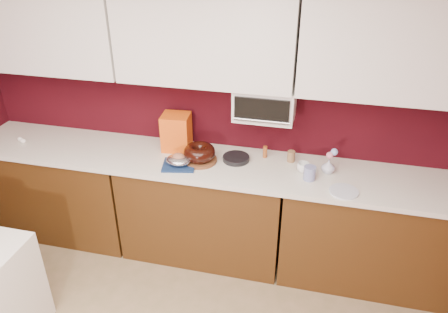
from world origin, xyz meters
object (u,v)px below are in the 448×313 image
at_px(toaster_oven, 265,102).
at_px(foil_ham_nest, 179,160).
at_px(flower_vase, 328,166).
at_px(bundt_cake, 200,152).
at_px(pandoro_box, 176,132).
at_px(blue_jar, 310,173).
at_px(coffee_mug, 303,167).

distance_m(toaster_oven, foil_ham_nest, 0.79).
bearing_deg(toaster_oven, flower_vase, -12.38).
height_order(bundt_cake, pandoro_box, pandoro_box).
height_order(bundt_cake, blue_jar, bundt_cake).
bearing_deg(blue_jar, pandoro_box, 167.98).
distance_m(pandoro_box, coffee_mug, 1.06).
distance_m(coffee_mug, blue_jar, 0.11).
bearing_deg(foil_ham_nest, pandoro_box, 111.32).
relative_size(toaster_oven, flower_vase, 3.75).
bearing_deg(foil_ham_nest, flower_vase, 8.72).
bearing_deg(pandoro_box, toaster_oven, -4.46).
height_order(coffee_mug, flower_vase, flower_vase).
bearing_deg(bundt_cake, flower_vase, 3.63).
distance_m(toaster_oven, coffee_mug, 0.56).
bearing_deg(bundt_cake, toaster_oven, 20.50).
distance_m(toaster_oven, pandoro_box, 0.79).
xyz_separation_m(toaster_oven, pandoro_box, (-0.72, -0.01, -0.32)).
bearing_deg(toaster_oven, blue_jar, -32.22).
height_order(foil_ham_nest, blue_jar, blue_jar).
bearing_deg(foil_ham_nest, bundt_cake, 38.86).
relative_size(foil_ham_nest, pandoro_box, 0.65).
relative_size(bundt_cake, foil_ham_nest, 1.27).
relative_size(pandoro_box, coffee_mug, 3.29).
bearing_deg(flower_vase, bundt_cake, -176.37).
height_order(foil_ham_nest, pandoro_box, pandoro_box).
xyz_separation_m(pandoro_box, flower_vase, (1.23, -0.10, -0.09)).
bearing_deg(blue_jar, foil_ham_nest, -177.59).
relative_size(toaster_oven, pandoro_box, 1.48).
height_order(foil_ham_nest, flower_vase, flower_vase).
xyz_separation_m(foil_ham_nest, coffee_mug, (0.94, 0.14, -0.01)).
height_order(toaster_oven, pandoro_box, toaster_oven).
height_order(coffee_mug, blue_jar, blue_jar).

